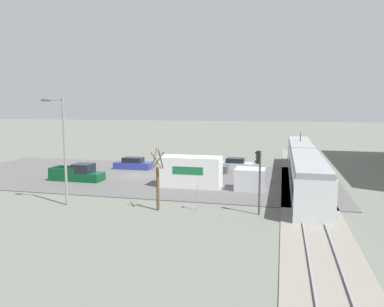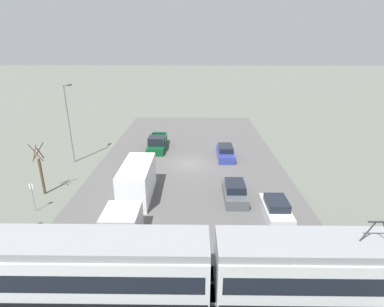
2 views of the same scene
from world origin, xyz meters
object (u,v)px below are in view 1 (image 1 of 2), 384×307
Objects in this scene: sedan_car_2 at (133,164)px; no_parking_sign at (197,192)px; pickup_truck at (78,174)px; light_rail_tram at (303,165)px; box_truck at (205,173)px; sedan_car_0 at (235,165)px; street_lamp_near_crossing at (63,145)px; sedan_car_1 at (210,167)px; traffic_light_pole at (259,173)px; street_tree at (158,182)px.

no_parking_sign reaches higher than sedan_car_2.
no_parking_sign reaches higher than pickup_truck.
light_rail_tram is 20.87m from sedan_car_2.
pickup_truck is at bearing -18.85° from sedan_car_2.
sedan_car_0 is (-11.35, 1.63, -0.80)m from box_truck.
street_lamp_near_crossing is (14.86, -19.42, 3.19)m from light_rail_tram.
sedan_car_1 is (2.89, -2.71, 0.04)m from sedan_car_0.
sedan_car_1 is at bearing 122.82° from pickup_truck.
street_lamp_near_crossing reaches higher than light_rail_tram.
box_truck is 14.05m from sedan_car_2.
traffic_light_pole is (16.56, 16.82, 2.45)m from sedan_car_2.
no_parking_sign is at bearing 36.40° from sedan_car_2.
traffic_light_pole reaches higher than box_truck.
sedan_car_1 is 0.90× the size of street_tree.
light_rail_tram is 14.53m from traffic_light_pole.
pickup_truck is 1.18× the size of street_tree.
street_lamp_near_crossing is at bearing -86.62° from traffic_light_pole.
sedan_car_1 is at bearing -157.53° from traffic_light_pole.
sedan_car_1 is (-2.51, -10.66, -1.08)m from light_rail_tram.
light_rail_tram reaches higher than sedan_car_0.
no_parking_sign is at bearing -31.54° from light_rail_tram.
street_tree is (17.17, 9.18, 1.51)m from sedan_car_2.
street_tree is at bearing -10.09° from sedan_car_0.
no_parking_sign is at bearing -172.54° from sedan_car_1.
sedan_car_2 is at bearing 161.15° from pickup_truck.
traffic_light_pole is at bearing 45.44° from sedan_car_2.
light_rail_tram reaches higher than sedan_car_1.
street_lamp_near_crossing is at bearing -47.86° from box_truck.
sedan_car_2 is 20.51m from no_parking_sign.
box_truck is 14.00m from pickup_truck.
light_rail_tram is at bearing -103.23° from sedan_car_1.
no_parking_sign is (13.87, -8.51, -0.31)m from light_rail_tram.
sedan_car_1 is at bearing -172.70° from box_truck.
sedan_car_1 is at bearing -172.54° from no_parking_sign.
pickup_truck is 15.34m from sedan_car_1.
sedan_car_2 is at bearing 89.36° from sedan_car_1.
street_tree reaches higher than sedan_car_2.
traffic_light_pole is at bearing 11.94° from sedan_car_0.
light_rail_tram reaches higher than box_truck.
street_tree reaches higher than sedan_car_0.
sedan_car_1 is 19.91m from street_lamp_near_crossing.
sedan_car_0 is (-5.40, -7.95, -1.12)m from light_rail_tram.
sedan_car_0 is at bearing 125.68° from pickup_truck.
light_rail_tram is at bearing 82.78° from sedan_car_2.
light_rail_tram is 5.54× the size of pickup_truck.
street_tree is 8.40m from street_lamp_near_crossing.
no_parking_sign is (-0.67, 2.98, -0.72)m from street_tree.
street_lamp_near_crossing is (8.90, -9.84, 3.51)m from box_truck.
pickup_truck reaches higher than sedan_car_1.
sedan_car_0 is at bearing -43.16° from sedan_car_1.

